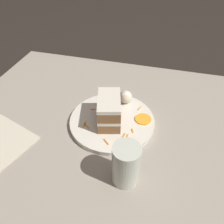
% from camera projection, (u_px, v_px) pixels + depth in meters
% --- Properties ---
extents(ground_plane, '(6.00, 6.00, 0.00)m').
position_uv_depth(ground_plane, '(127.00, 131.00, 0.78)').
color(ground_plane, black).
rests_on(ground_plane, ground).
extents(dining_table, '(1.25, 0.85, 0.03)m').
position_uv_depth(dining_table, '(128.00, 129.00, 0.77)').
color(dining_table, gray).
rests_on(dining_table, ground).
extents(plate, '(0.30, 0.30, 0.02)m').
position_uv_depth(plate, '(112.00, 121.00, 0.77)').
color(plate, silver).
rests_on(plate, dining_table).
extents(cake_slice, '(0.10, 0.14, 0.10)m').
position_uv_depth(cake_slice, '(109.00, 110.00, 0.72)').
color(cake_slice, brown).
rests_on(cake_slice, plate).
extents(cream_dollop, '(0.05, 0.04, 0.05)m').
position_uv_depth(cream_dollop, '(126.00, 97.00, 0.81)').
color(cream_dollop, silver).
rests_on(cream_dollop, plate).
extents(orange_garnish, '(0.06, 0.06, 0.00)m').
position_uv_depth(orange_garnish, '(143.00, 119.00, 0.76)').
color(orange_garnish, orange).
rests_on(orange_garnish, plate).
extents(carrot_shreds_scatter, '(0.18, 0.21, 0.00)m').
position_uv_depth(carrot_shreds_scatter, '(109.00, 126.00, 0.73)').
color(carrot_shreds_scatter, orange).
rests_on(carrot_shreds_scatter, plate).
extents(drinking_glass, '(0.07, 0.07, 0.13)m').
position_uv_depth(drinking_glass, '(126.00, 167.00, 0.57)').
color(drinking_glass, beige).
rests_on(drinking_glass, dining_table).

